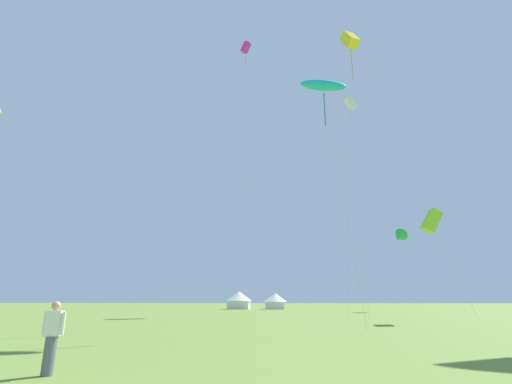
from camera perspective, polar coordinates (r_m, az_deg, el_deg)
kite_magenta_box at (r=58.80m, az=-1.56°, el=21.02°), size 2.10×2.59×38.31m
kite_white_box at (r=72.66m, az=14.18°, el=12.93°), size 2.51×1.93×37.77m
kite_lime_box at (r=38.31m, az=25.17°, el=-4.03°), size 3.31×1.83×9.93m
kite_yellow_box at (r=48.81m, az=14.12°, el=21.45°), size 3.51×2.69×32.55m
kite_green_delta at (r=68.02m, az=20.97°, el=-6.41°), size 3.51×3.57×13.39m
kite_cyan_parafoil at (r=30.52m, az=10.22°, el=15.68°), size 3.87×3.48×18.42m
person_spectator at (r=11.14m, az=-28.67°, el=-18.97°), size 0.57×0.28×1.73m
festival_tent_center at (r=77.00m, az=-2.62°, el=-16.00°), size 5.17×5.17×3.36m
festival_tent_right at (r=76.39m, az=2.95°, el=-16.15°), size 4.60×4.60×2.99m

